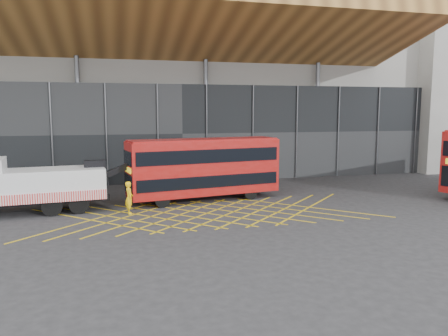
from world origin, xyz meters
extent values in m
plane|color=#272729|center=(0.00, 0.00, 0.00)|extent=(120.00, 120.00, 0.00)
cube|color=gold|center=(-4.80, 0.00, 0.01)|extent=(7.16, 7.16, 0.01)
cube|color=gold|center=(-4.80, 0.00, 0.01)|extent=(7.16, 7.16, 0.01)
cube|color=gold|center=(-3.20, 0.00, 0.01)|extent=(7.16, 7.16, 0.01)
cube|color=gold|center=(-3.20, 0.00, 0.01)|extent=(7.16, 7.16, 0.01)
cube|color=gold|center=(-1.60, 0.00, 0.01)|extent=(7.16, 7.16, 0.01)
cube|color=gold|center=(-1.60, 0.00, 0.01)|extent=(7.16, 7.16, 0.01)
cube|color=gold|center=(0.00, 0.00, 0.01)|extent=(7.16, 7.16, 0.01)
cube|color=gold|center=(0.00, 0.00, 0.01)|extent=(7.16, 7.16, 0.01)
cube|color=gold|center=(1.60, 0.00, 0.01)|extent=(7.16, 7.16, 0.01)
cube|color=gold|center=(1.60, 0.00, 0.01)|extent=(7.16, 7.16, 0.01)
cube|color=gold|center=(3.20, 0.00, 0.01)|extent=(7.16, 7.16, 0.01)
cube|color=gold|center=(3.20, 0.00, 0.01)|extent=(7.16, 7.16, 0.01)
cube|color=gold|center=(4.80, 0.00, 0.01)|extent=(7.16, 7.16, 0.01)
cube|color=gold|center=(4.80, 0.00, 0.01)|extent=(7.16, 7.16, 0.01)
cube|color=gold|center=(6.40, 0.00, 0.01)|extent=(7.16, 7.16, 0.01)
cube|color=gold|center=(6.40, 0.00, 0.01)|extent=(7.16, 7.16, 0.01)
cube|color=gold|center=(8.00, 0.00, 0.01)|extent=(7.16, 7.16, 0.01)
cube|color=gold|center=(8.00, 0.00, 0.01)|extent=(7.16, 7.16, 0.01)
cube|color=gray|center=(2.00, 19.00, 9.00)|extent=(55.00, 14.00, 18.00)
cube|color=black|center=(2.00, 11.70, 4.00)|extent=(55.00, 0.80, 8.00)
cube|color=brown|center=(0.00, 8.00, 11.50)|extent=(40.00, 11.93, 4.07)
cylinder|color=#595B60|center=(-6.00, 11.50, 5.00)|extent=(0.36, 0.36, 10.00)
cylinder|color=#595B60|center=(4.00, 11.50, 5.00)|extent=(0.36, 0.36, 10.00)
cylinder|color=#595B60|center=(14.00, 11.50, 5.00)|extent=(0.36, 0.36, 10.00)
cube|color=black|center=(-8.71, 2.48, 0.72)|extent=(9.85, 2.11, 0.36)
cube|color=white|center=(-7.28, 2.64, 1.70)|extent=(6.64, 3.27, 1.65)
cube|color=red|center=(-7.13, 1.33, 1.08)|extent=(6.36, 0.77, 0.57)
cube|color=black|center=(-4.62, 2.94, 2.68)|extent=(1.29, 0.65, 0.52)
cube|color=black|center=(-3.59, 3.06, 2.16)|extent=(2.28, 0.61, 1.11)
cylinder|color=black|center=(-5.52, 1.75, 0.57)|extent=(1.17, 0.48, 1.13)
cylinder|color=black|center=(-5.76, 3.90, 0.57)|extent=(1.17, 0.48, 1.13)
cube|color=#9E0F0C|center=(2.23, 3.71, 2.22)|extent=(10.19, 3.96, 3.51)
cube|color=black|center=(2.23, 3.71, 1.40)|extent=(9.81, 3.96, 0.77)
cube|color=black|center=(2.23, 3.71, 3.03)|extent=(9.81, 3.96, 0.86)
cube|color=black|center=(-2.68, 2.86, 1.45)|extent=(0.40, 2.01, 1.17)
cube|color=black|center=(-2.68, 2.86, 3.03)|extent=(0.40, 2.01, 0.86)
cube|color=yellow|center=(-2.69, 2.86, 2.30)|extent=(0.33, 1.60, 0.32)
cube|color=#9E0F0C|center=(2.23, 3.71, 4.00)|extent=(9.96, 3.75, 0.11)
cylinder|color=black|center=(-0.71, 2.18, 0.47)|extent=(0.97, 0.43, 0.94)
cylinder|color=black|center=(-1.05, 4.16, 0.47)|extent=(0.97, 0.43, 0.94)
cylinder|color=black|center=(5.25, 3.21, 0.47)|extent=(0.97, 0.43, 0.94)
cylinder|color=black|center=(4.91, 5.19, 0.47)|extent=(0.97, 0.43, 0.94)
imported|color=yellow|center=(-2.72, 1.01, 0.94)|extent=(0.52, 0.73, 1.88)
camera|label=1|loc=(-3.50, -24.04, 5.87)|focal=35.00mm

